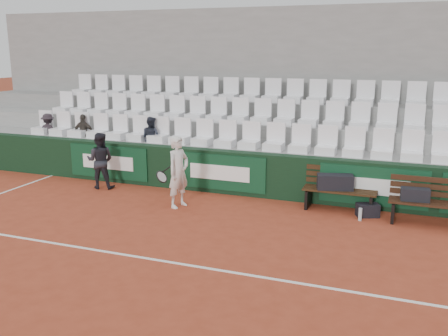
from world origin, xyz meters
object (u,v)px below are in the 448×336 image
at_px(ball_kid, 100,161).
at_px(bench_right, 429,213).
at_px(sports_bag_right, 415,194).
at_px(spectator_a, 47,116).
at_px(water_bottle_near, 306,202).
at_px(spectator_c, 151,120).
at_px(sports_bag_ground, 368,210).
at_px(water_bottle_far, 360,214).
at_px(bench_left, 339,200).
at_px(tennis_player, 178,172).
at_px(spectator_b, 83,117).
at_px(sports_bag_left, 335,182).

bearing_deg(ball_kid, bench_right, 164.76).
xyz_separation_m(sports_bag_right, spectator_a, (-9.55, 1.18, 0.93)).
relative_size(water_bottle_near, spectator_c, 0.24).
height_order(sports_bag_ground, water_bottle_far, sports_bag_ground).
relative_size(bench_left, tennis_player, 0.98).
bearing_deg(bench_right, water_bottle_near, 174.97).
bearing_deg(tennis_player, spectator_a, 159.11).
bearing_deg(water_bottle_near, sports_bag_ground, -5.93).
relative_size(spectator_b, spectator_c, 0.97).
relative_size(bench_left, water_bottle_far, 5.91).
bearing_deg(spectator_c, sports_bag_left, -175.93).
relative_size(sports_bag_left, sports_bag_ground, 1.68).
xyz_separation_m(tennis_player, spectator_c, (-1.64, 1.85, 0.77)).
xyz_separation_m(bench_left, sports_bag_left, (-0.10, -0.02, 0.38)).
relative_size(sports_bag_right, spectator_b, 0.51).
relative_size(bench_left, water_bottle_near, 5.91).
height_order(sports_bag_right, ball_kid, ball_kid).
distance_m(sports_bag_left, tennis_player, 3.28).
xyz_separation_m(sports_bag_right, tennis_player, (-4.70, -0.67, 0.19)).
xyz_separation_m(bench_right, spectator_a, (-9.83, 1.18, 1.28)).
bearing_deg(ball_kid, sports_bag_right, 164.78).
bearing_deg(bench_left, sports_bag_ground, -18.58).
height_order(sports_bag_ground, ball_kid, ball_kid).
relative_size(bench_right, ball_kid, 1.10).
xyz_separation_m(bench_right, sports_bag_left, (-1.83, 0.26, 0.38)).
distance_m(bench_left, tennis_player, 3.42).
relative_size(bench_right, sports_bag_ground, 3.46).
relative_size(spectator_a, spectator_c, 0.94).
height_order(sports_bag_right, spectator_a, spectator_a).
bearing_deg(bench_left, tennis_player, -163.66).
distance_m(water_bottle_near, spectator_c, 4.54).
distance_m(bench_right, ball_kid, 7.39).
relative_size(sports_bag_ground, spectator_a, 0.43).
height_order(water_bottle_far, ball_kid, ball_kid).
bearing_deg(bench_left, sports_bag_right, -10.84).
bearing_deg(spectator_a, water_bottle_far, 161.43).
relative_size(sports_bag_right, spectator_a, 0.52).
distance_m(bench_left, ball_kid, 5.66).
relative_size(tennis_player, spectator_a, 1.52).
bearing_deg(spectator_a, bench_left, 164.39).
bearing_deg(ball_kid, spectator_a, -40.99).
bearing_deg(tennis_player, water_bottle_far, 6.80).
height_order(sports_bag_left, water_bottle_far, sports_bag_left).
bearing_deg(water_bottle_near, bench_left, 5.81).
height_order(water_bottle_far, spectator_c, spectator_c).
bearing_deg(spectator_c, bench_right, -175.20).
distance_m(bench_left, water_bottle_near, 0.69).
bearing_deg(bench_right, spectator_a, 173.13).
height_order(tennis_player, spectator_b, spectator_b).
height_order(bench_left, sports_bag_right, sports_bag_right).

